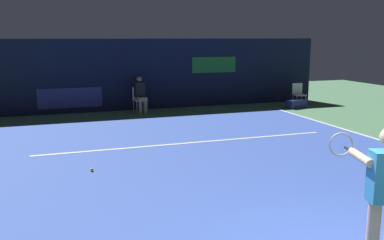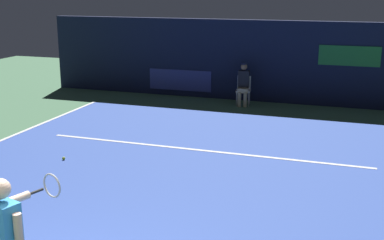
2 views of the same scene
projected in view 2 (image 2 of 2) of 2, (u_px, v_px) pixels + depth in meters
The scene contains 6 objects.
ground_plane at pixel (169, 181), 9.86m from camera, with size 29.00×29.00×0.00m, color #4C7A56.
court_surface at pixel (169, 181), 9.85m from camera, with size 9.70×11.32×0.01m, color #3856B2.
line_service at pixel (201, 150), 11.67m from camera, with size 7.57×0.10×0.01m, color white.
back_wall at pixel (255, 61), 16.55m from camera, with size 14.46×0.33×2.60m.
line_judge_on_chair at pixel (243, 84), 15.99m from camera, with size 0.49×0.57×1.32m.
tennis_ball at pixel (64, 158), 11.02m from camera, with size 0.07×0.07×0.07m, color #CCE033.
Camera 2 is at (3.42, -3.94, 3.62)m, focal length 48.11 mm.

